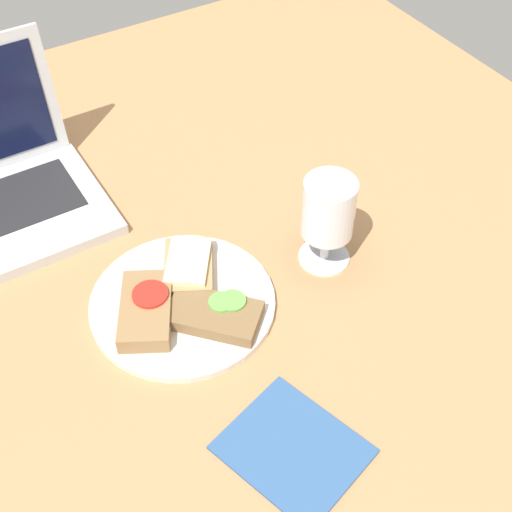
# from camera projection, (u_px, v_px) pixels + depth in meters

# --- Properties ---
(wooden_table) EXTENTS (1.40, 1.40, 0.03)m
(wooden_table) POSITION_uv_depth(u_px,v_px,m) (215.00, 299.00, 0.95)
(wooden_table) COLOR #B27F51
(wooden_table) RESTS_ON ground
(plate) EXTENTS (0.24, 0.24, 0.01)m
(plate) POSITION_uv_depth(u_px,v_px,m) (184.00, 304.00, 0.92)
(plate) COLOR silver
(plate) RESTS_ON wooden_table
(sandwich_with_cucumber) EXTENTS (0.13, 0.13, 0.02)m
(sandwich_with_cucumber) POSITION_uv_depth(u_px,v_px,m) (215.00, 314.00, 0.89)
(sandwich_with_cucumber) COLOR brown
(sandwich_with_cucumber) RESTS_ON plate
(sandwich_with_cheese) EXTENTS (0.10, 0.11, 0.03)m
(sandwich_with_cheese) POSITION_uv_depth(u_px,v_px,m) (188.00, 267.00, 0.94)
(sandwich_with_cheese) COLOR #A88456
(sandwich_with_cheese) RESTS_ON plate
(sandwich_with_tomato) EXTENTS (0.11, 0.13, 0.03)m
(sandwich_with_tomato) POSITION_uv_depth(u_px,v_px,m) (145.00, 308.00, 0.89)
(sandwich_with_tomato) COLOR #937047
(sandwich_with_tomato) RESTS_ON plate
(wine_glass) EXTENTS (0.07, 0.07, 0.13)m
(wine_glass) POSITION_uv_depth(u_px,v_px,m) (328.00, 212.00, 0.92)
(wine_glass) COLOR white
(wine_glass) RESTS_ON wooden_table
(napkin) EXTENTS (0.16, 0.17, 0.00)m
(napkin) POSITION_uv_depth(u_px,v_px,m) (293.00, 449.00, 0.78)
(napkin) COLOR #33598C
(napkin) RESTS_ON wooden_table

